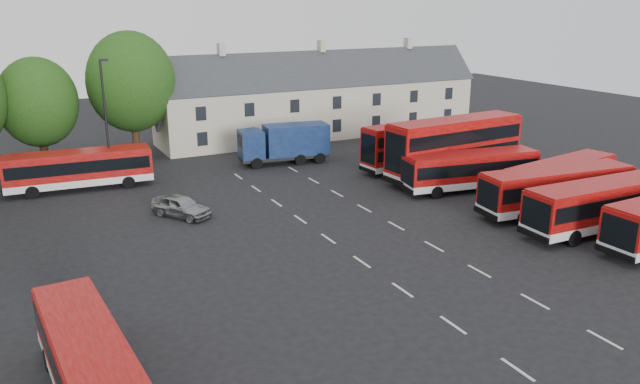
{
  "coord_description": "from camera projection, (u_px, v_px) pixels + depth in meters",
  "views": [
    {
      "loc": [
        -16.81,
        -29.55,
        13.95
      ],
      "look_at": [
        0.75,
        4.57,
        2.2
      ],
      "focal_mm": 35.0,
      "sensor_mm": 36.0,
      "label": 1
    }
  ],
  "objects": [
    {
      "name": "box_truck",
      "position": [
        285.0,
        142.0,
        55.57
      ],
      "size": [
        8.21,
        3.58,
        3.47
      ],
      "rotation": [
        0.0,
        0.0,
        -0.14
      ],
      "color": "black",
      "rests_on": "ground"
    },
    {
      "name": "bus_row_b",
      "position": [
        604.0,
        202.0,
        39.04
      ],
      "size": [
        11.36,
        2.89,
        3.2
      ],
      "rotation": [
        0.0,
        0.0,
        -0.02
      ],
      "color": "silver",
      "rests_on": "ground"
    },
    {
      "name": "bus_row_c",
      "position": [
        557.0,
        187.0,
        42.33
      ],
      "size": [
        11.34,
        3.76,
        3.14
      ],
      "rotation": [
        0.0,
        0.0,
        -0.11
      ],
      "color": "silver",
      "rests_on": "ground"
    },
    {
      "name": "bus_north",
      "position": [
        79.0,
        167.0,
        47.77
      ],
      "size": [
        10.86,
        3.22,
        3.03
      ],
      "rotation": [
        0.0,
        0.0,
        -0.07
      ],
      "color": "silver",
      "rests_on": "ground"
    },
    {
      "name": "bus_west",
      "position": [
        90.0,
        363.0,
        22.02
      ],
      "size": [
        3.01,
        10.23,
        2.85
      ],
      "rotation": [
        0.0,
        0.0,
        1.64
      ],
      "color": "silver",
      "rests_on": "ground"
    },
    {
      "name": "bus_dd_north",
      "position": [
        414.0,
        143.0,
        53.6
      ],
      "size": [
        9.96,
        3.02,
        4.02
      ],
      "rotation": [
        0.0,
        0.0,
        0.08
      ],
      "color": "silver",
      "rests_on": "ground"
    },
    {
      "name": "terrace_houses",
      "position": [
        321.0,
        99.0,
        67.06
      ],
      "size": [
        35.7,
        7.13,
        10.06
      ],
      "color": "beige",
      "rests_on": "ground"
    },
    {
      "name": "ground",
      "position": [
        344.0,
        250.0,
        36.56
      ],
      "size": [
        140.0,
        140.0,
        0.0
      ],
      "primitive_type": "plane",
      "color": "black",
      "rests_on": "ground"
    },
    {
      "name": "lamppost",
      "position": [
        106.0,
        120.0,
        47.78
      ],
      "size": [
        0.68,
        0.32,
        9.85
      ],
      "rotation": [
        0.0,
        0.0,
        0.14
      ],
      "color": "black",
      "rests_on": "ground"
    },
    {
      "name": "lane_markings",
      "position": [
        363.0,
        232.0,
        39.36
      ],
      "size": [
        5.15,
        33.8,
        0.01
      ],
      "color": "beige",
      "rests_on": "ground"
    },
    {
      "name": "bus_dd_south",
      "position": [
        455.0,
        145.0,
        50.35
      ],
      "size": [
        12.34,
        3.69,
        4.99
      ],
      "rotation": [
        0.0,
        0.0,
        0.07
      ],
      "color": "silver",
      "rests_on": "ground"
    },
    {
      "name": "silver_car",
      "position": [
        181.0,
        206.0,
        41.99
      ],
      "size": [
        3.85,
        4.62,
        1.49
      ],
      "primitive_type": "imported",
      "rotation": [
        0.0,
        0.0,
        0.58
      ],
      "color": "#999CA0",
      "rests_on": "ground"
    },
    {
      "name": "bus_row_d",
      "position": [
        560.0,
        177.0,
        45.11
      ],
      "size": [
        10.74,
        4.05,
        2.97
      ],
      "rotation": [
        0.0,
        0.0,
        0.16
      ],
      "color": "silver",
      "rests_on": "ground"
    },
    {
      "name": "bus_row_e",
      "position": [
        471.0,
        168.0,
        47.51
      ],
      "size": [
        10.87,
        4.11,
        3.0
      ],
      "rotation": [
        0.0,
        0.0,
        -0.16
      ],
      "color": "silver",
      "rests_on": "ground"
    }
  ]
}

